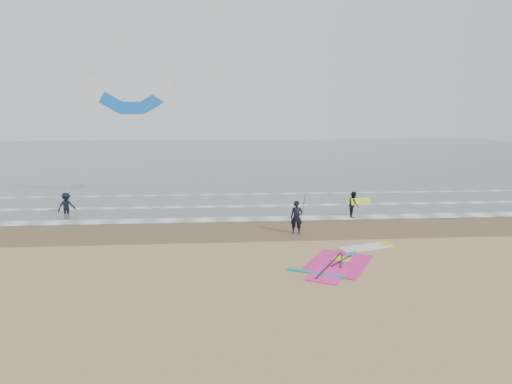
{
  "coord_description": "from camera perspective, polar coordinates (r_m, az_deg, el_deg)",
  "views": [
    {
      "loc": [
        -3.18,
        -17.81,
        6.19
      ],
      "look_at": [
        -1.36,
        5.0,
        2.2
      ],
      "focal_mm": 32.0,
      "sensor_mm": 36.0,
      "label": 1
    }
  ],
  "objects": [
    {
      "name": "held_pole",
      "position": [
        23.57,
        5.83,
        -2.21
      ],
      "size": [
        0.17,
        0.86,
        1.82
      ],
      "color": "black",
      "rests_on": "ground"
    },
    {
      "name": "ground",
      "position": [
        19.12,
        5.32,
        -9.04
      ],
      "size": [
        120.0,
        120.0,
        0.0
      ],
      "primitive_type": "plane",
      "color": "tan",
      "rests_on": "ground"
    },
    {
      "name": "surf_kite",
      "position": [
        33.13,
        -15.34,
        11.22
      ],
      "size": [
        6.53,
        4.23,
        7.61
      ],
      "color": "white",
      "rests_on": "ground"
    },
    {
      "name": "person_wading",
      "position": [
        30.43,
        -22.65,
        -1.0
      ],
      "size": [
        1.24,
        1.17,
        1.69
      ],
      "primitive_type": "imported",
      "rotation": [
        0.0,
        0.0,
        0.67
      ],
      "color": "black",
      "rests_on": "ground"
    },
    {
      "name": "windsurf_rig",
      "position": [
        20.04,
        11.32,
        -8.19
      ],
      "size": [
        5.47,
        5.18,
        0.13
      ],
      "color": "white",
      "rests_on": "ground"
    },
    {
      "name": "foam_waterline",
      "position": [
        29.09,
        1.82,
        -2.34
      ],
      "size": [
        120.0,
        9.15,
        0.02
      ],
      "color": "white",
      "rests_on": "ground"
    },
    {
      "name": "person_walking",
      "position": [
        27.86,
        12.1,
        -1.53
      ],
      "size": [
        0.74,
        0.87,
        1.56
      ],
      "primitive_type": "imported",
      "rotation": [
        0.0,
        0.0,
        1.35
      ],
      "color": "black",
      "rests_on": "ground"
    },
    {
      "name": "person_standing",
      "position": [
        23.6,
        5.09,
        -3.18
      ],
      "size": [
        0.71,
        0.54,
        1.73
      ],
      "primitive_type": "imported",
      "rotation": [
        0.0,
        0.0,
        -0.22
      ],
      "color": "black",
      "rests_on": "ground"
    },
    {
      "name": "wet_sand_band",
      "position": [
        24.8,
        2.95,
        -4.56
      ],
      "size": [
        120.0,
        5.0,
        0.01
      ],
      "primitive_type": "cube",
      "color": "brown",
      "rests_on": "ground"
    },
    {
      "name": "carried_kiteboard",
      "position": [
        27.84,
        12.96,
        -1.14
      ],
      "size": [
        1.3,
        0.51,
        0.39
      ],
      "color": "yellow",
      "rests_on": "ground"
    },
    {
      "name": "sea_water",
      "position": [
        66.17,
        -1.79,
        4.53
      ],
      "size": [
        120.0,
        80.0,
        0.02
      ],
      "primitive_type": "cube",
      "color": "#47605E",
      "rests_on": "ground"
    }
  ]
}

